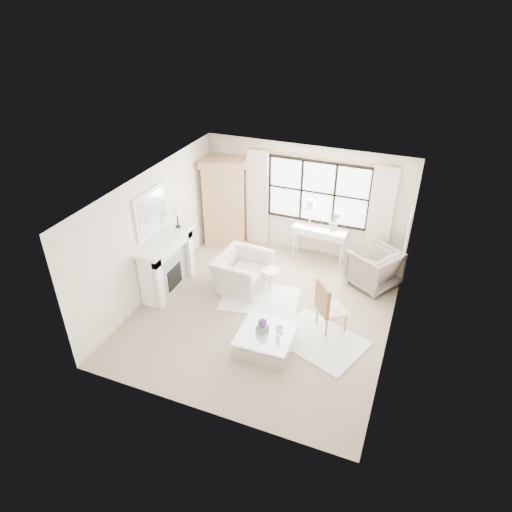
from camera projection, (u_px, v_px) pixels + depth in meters
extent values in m
plane|color=tan|center=(264.00, 311.00, 9.47)|extent=(5.50, 5.50, 0.00)
plane|color=white|center=(265.00, 190.00, 8.06)|extent=(5.50, 5.50, 0.00)
plane|color=white|center=(305.00, 200.00, 10.94)|extent=(5.00, 0.00, 5.00)
plane|color=beige|center=(197.00, 347.00, 6.58)|extent=(5.00, 0.00, 5.00)
plane|color=white|center=(153.00, 232.00, 9.55)|extent=(0.00, 5.50, 5.50)
plane|color=beige|center=(398.00, 283.00, 7.97)|extent=(0.00, 5.50, 5.50)
cube|color=white|center=(318.00, 192.00, 10.70)|extent=(2.40, 0.02, 1.50)
cylinder|color=#C38D43|center=(320.00, 158.00, 10.20)|extent=(3.30, 0.04, 0.04)
cube|color=silver|center=(257.00, 198.00, 11.30)|extent=(0.55, 0.10, 2.47)
cube|color=silver|center=(380.00, 218.00, 10.35)|extent=(0.55, 0.10, 2.47)
cube|color=white|center=(166.00, 265.00, 9.88)|extent=(0.34, 1.50, 1.18)
cube|color=silver|center=(173.00, 269.00, 9.86)|extent=(0.03, 1.22, 0.97)
cube|color=black|center=(174.00, 277.00, 9.97)|extent=(0.06, 0.52, 0.50)
cube|color=white|center=(164.00, 240.00, 9.54)|extent=(0.58, 1.66, 0.08)
cube|color=white|center=(152.00, 211.00, 9.29)|extent=(0.05, 1.15, 0.95)
cube|color=silver|center=(153.00, 212.00, 9.28)|extent=(0.02, 1.00, 0.80)
cube|color=white|center=(408.00, 230.00, 9.22)|extent=(0.04, 0.62, 0.82)
cube|color=#BAAC90|center=(407.00, 230.00, 9.23)|extent=(0.01, 0.52, 0.72)
cylinder|color=black|center=(178.00, 227.00, 9.93)|extent=(0.12, 0.12, 0.03)
cylinder|color=black|center=(177.00, 220.00, 9.84)|extent=(0.03, 0.03, 0.30)
cone|color=#F2E3C6|center=(176.00, 210.00, 9.72)|extent=(0.22, 0.22, 0.18)
cube|color=tan|center=(224.00, 204.00, 11.43)|extent=(1.15, 0.91, 2.10)
cube|color=tan|center=(223.00, 162.00, 10.84)|extent=(1.29, 1.05, 0.14)
cube|color=white|center=(320.00, 232.00, 10.95)|extent=(1.27, 0.50, 0.14)
cube|color=white|center=(320.00, 229.00, 10.90)|extent=(1.33, 0.54, 0.06)
cylinder|color=#C68D44|center=(309.00, 225.00, 10.98)|extent=(0.14, 0.14, 0.03)
cylinder|color=#C68D44|center=(310.00, 216.00, 10.85)|extent=(0.02, 0.02, 0.46)
cone|color=beige|center=(311.00, 204.00, 10.68)|extent=(0.28, 0.28, 0.22)
imported|color=#5D774F|center=(335.00, 221.00, 10.66)|extent=(0.26, 0.21, 0.47)
cylinder|color=silver|center=(271.00, 288.00, 10.12)|extent=(0.26, 0.26, 0.03)
cylinder|color=silver|center=(271.00, 280.00, 10.00)|extent=(0.06, 0.06, 0.44)
cylinder|color=white|center=(271.00, 270.00, 9.87)|extent=(0.40, 0.40, 0.03)
cube|color=white|center=(260.00, 299.00, 9.79)|extent=(1.78, 1.39, 0.03)
cube|color=white|center=(320.00, 340.00, 8.67)|extent=(1.91, 1.68, 0.03)
imported|color=beige|center=(242.00, 271.00, 10.04)|extent=(1.13, 1.26, 0.76)
imported|color=gray|center=(373.00, 268.00, 10.06)|extent=(1.32, 1.31, 0.88)
cube|color=white|center=(332.00, 310.00, 8.75)|extent=(0.66, 0.66, 0.07)
cube|color=#9C6641|center=(322.00, 299.00, 8.52)|extent=(0.35, 0.40, 0.60)
cube|color=white|center=(266.00, 342.00, 8.42)|extent=(1.03, 1.03, 0.32)
cube|color=silver|center=(266.00, 334.00, 8.31)|extent=(1.03, 1.03, 0.04)
cube|color=slate|center=(262.00, 329.00, 8.31)|extent=(0.22, 0.22, 0.13)
sphere|color=#572E75|center=(262.00, 322.00, 8.23)|extent=(0.16, 0.16, 0.16)
cylinder|color=white|center=(278.00, 337.00, 8.12)|extent=(0.08, 0.08, 0.12)
imported|color=silver|center=(280.00, 327.00, 8.33)|extent=(0.16, 0.16, 0.15)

